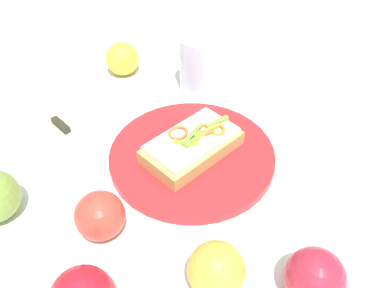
{
  "coord_description": "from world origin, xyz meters",
  "views": [
    {
      "loc": [
        -0.41,
        0.32,
        0.51
      ],
      "look_at": [
        0.0,
        0.0,
        0.04
      ],
      "focal_mm": 38.39,
      "sensor_mm": 36.0,
      "label": 1
    }
  ],
  "objects_px": {
    "apple_2": "(216,270)",
    "knife": "(56,121)",
    "sandwich": "(192,145)",
    "plate": "(192,156)",
    "apple_3": "(100,216)",
    "apple_0": "(122,59)",
    "apple_1": "(315,278)",
    "drinking_glass": "(196,65)"
  },
  "relations": [
    {
      "from": "apple_1",
      "to": "knife",
      "type": "height_order",
      "value": "apple_1"
    },
    {
      "from": "apple_1",
      "to": "apple_2",
      "type": "height_order",
      "value": "apple_1"
    },
    {
      "from": "apple_0",
      "to": "drinking_glass",
      "type": "relative_size",
      "value": 0.61
    },
    {
      "from": "plate",
      "to": "knife",
      "type": "relative_size",
      "value": 2.37
    },
    {
      "from": "drinking_glass",
      "to": "apple_3",
      "type": "bearing_deg",
      "value": 120.54
    },
    {
      "from": "apple_0",
      "to": "apple_3",
      "type": "bearing_deg",
      "value": 144.42
    },
    {
      "from": "drinking_glass",
      "to": "apple_2",
      "type": "bearing_deg",
      "value": 144.26
    },
    {
      "from": "plate",
      "to": "sandwich",
      "type": "xyz_separation_m",
      "value": [
        -0.0,
        -0.0,
        0.03
      ]
    },
    {
      "from": "apple_1",
      "to": "drinking_glass",
      "type": "relative_size",
      "value": 0.64
    },
    {
      "from": "plate",
      "to": "sandwich",
      "type": "distance_m",
      "value": 0.03
    },
    {
      "from": "sandwich",
      "to": "plate",
      "type": "bearing_deg",
      "value": 171.45
    },
    {
      "from": "plate",
      "to": "drinking_glass",
      "type": "distance_m",
      "value": 0.22
    },
    {
      "from": "sandwich",
      "to": "knife",
      "type": "relative_size",
      "value": 1.44
    },
    {
      "from": "apple_2",
      "to": "knife",
      "type": "height_order",
      "value": "apple_2"
    },
    {
      "from": "apple_3",
      "to": "apple_1",
      "type": "bearing_deg",
      "value": -147.52
    },
    {
      "from": "apple_1",
      "to": "apple_2",
      "type": "relative_size",
      "value": 1.02
    },
    {
      "from": "plate",
      "to": "drinking_glass",
      "type": "height_order",
      "value": "drinking_glass"
    },
    {
      "from": "apple_2",
      "to": "apple_3",
      "type": "distance_m",
      "value": 0.18
    },
    {
      "from": "plate",
      "to": "apple_0",
      "type": "xyz_separation_m",
      "value": [
        0.31,
        -0.05,
        0.03
      ]
    },
    {
      "from": "sandwich",
      "to": "knife",
      "type": "bearing_deg",
      "value": 115.25
    },
    {
      "from": "plate",
      "to": "drinking_glass",
      "type": "xyz_separation_m",
      "value": [
        0.16,
        -0.14,
        0.05
      ]
    },
    {
      "from": "apple_2",
      "to": "apple_1",
      "type": "bearing_deg",
      "value": -133.7
    },
    {
      "from": "plate",
      "to": "apple_3",
      "type": "relative_size",
      "value": 3.94
    },
    {
      "from": "apple_1",
      "to": "drinking_glass",
      "type": "xyz_separation_m",
      "value": [
        0.45,
        -0.18,
        0.02
      ]
    },
    {
      "from": "drinking_glass",
      "to": "plate",
      "type": "bearing_deg",
      "value": 139.13
    },
    {
      "from": "apple_1",
      "to": "drinking_glass",
      "type": "distance_m",
      "value": 0.49
    },
    {
      "from": "apple_1",
      "to": "knife",
      "type": "bearing_deg",
      "value": 11.4
    },
    {
      "from": "knife",
      "to": "apple_0",
      "type": "bearing_deg",
      "value": -75.72
    },
    {
      "from": "sandwich",
      "to": "apple_2",
      "type": "distance_m",
      "value": 0.24
    },
    {
      "from": "sandwich",
      "to": "drinking_glass",
      "type": "relative_size",
      "value": 1.45
    },
    {
      "from": "sandwich",
      "to": "apple_2",
      "type": "relative_size",
      "value": 2.33
    },
    {
      "from": "plate",
      "to": "apple_3",
      "type": "xyz_separation_m",
      "value": [
        -0.04,
        0.2,
        0.03
      ]
    },
    {
      "from": "plate",
      "to": "apple_0",
      "type": "relative_size",
      "value": 3.94
    },
    {
      "from": "apple_3",
      "to": "knife",
      "type": "bearing_deg",
      "value": -10.95
    },
    {
      "from": "sandwich",
      "to": "apple_0",
      "type": "relative_size",
      "value": 2.39
    },
    {
      "from": "knife",
      "to": "sandwich",
      "type": "bearing_deg",
      "value": -154.88
    },
    {
      "from": "sandwich",
      "to": "drinking_glass",
      "type": "bearing_deg",
      "value": 43.58
    },
    {
      "from": "sandwich",
      "to": "apple_2",
      "type": "height_order",
      "value": "apple_2"
    },
    {
      "from": "apple_3",
      "to": "knife",
      "type": "distance_m",
      "value": 0.29
    },
    {
      "from": "apple_0",
      "to": "apple_1",
      "type": "xyz_separation_m",
      "value": [
        -0.61,
        0.09,
        0.0
      ]
    },
    {
      "from": "plate",
      "to": "drinking_glass",
      "type": "relative_size",
      "value": 2.39
    },
    {
      "from": "apple_3",
      "to": "sandwich",
      "type": "bearing_deg",
      "value": -79.24
    }
  ]
}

